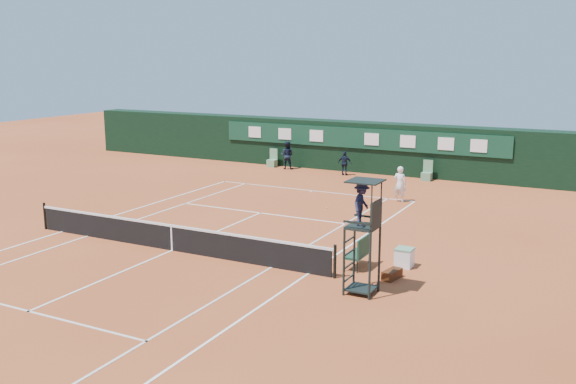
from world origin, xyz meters
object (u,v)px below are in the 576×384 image
object	(u,v)px
umpire_chair	(363,213)
player	(400,184)
player_bench	(360,251)
cooler	(404,257)
tennis_net	(172,237)

from	to	relation	value
umpire_chair	player	size ratio (longest dim) A/B	1.97
player_bench	cooler	bearing A→B (deg)	31.85
tennis_net	cooler	xyz separation A→B (m)	(8.01, 2.11, -0.18)
tennis_net	player	size ratio (longest dim) A/B	7.42
player_bench	cooler	distance (m)	1.51
player_bench	cooler	world-z (taller)	player_bench
cooler	player_bench	bearing A→B (deg)	-148.15
player_bench	umpire_chair	bearing A→B (deg)	-68.33
tennis_net	umpire_chair	world-z (taller)	umpire_chair
umpire_chair	player_bench	world-z (taller)	umpire_chair
player	cooler	bearing A→B (deg)	110.28
umpire_chair	player_bench	xyz separation A→B (m)	(-0.86, 2.17, -1.86)
player_bench	cooler	size ratio (longest dim) A/B	1.86
tennis_net	cooler	distance (m)	8.28
umpire_chair	tennis_net	bearing A→B (deg)	173.66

